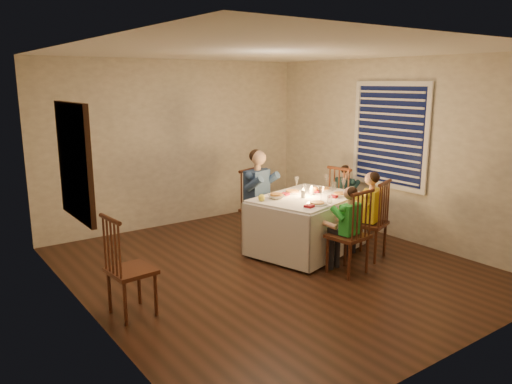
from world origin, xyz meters
TOP-DOWN VIEW (x-y plane):
  - ground at (0.00, 0.00)m, footprint 5.00×5.00m
  - wall_left at (-2.25, 0.00)m, footprint 0.02×5.00m
  - wall_right at (2.25, 0.00)m, footprint 0.02×5.00m
  - wall_back at (0.00, 2.50)m, footprint 4.50×0.02m
  - ceiling at (0.00, 0.00)m, footprint 5.00×5.00m
  - dining_table at (0.75, 0.22)m, footprint 1.70×1.41m
  - chair_adult at (0.51, 0.98)m, footprint 0.53×0.52m
  - chair_near_left at (0.62, -0.66)m, footprint 0.47×0.45m
  - chair_near_right at (1.24, -0.44)m, footprint 0.55×0.53m
  - chair_end at (1.77, 0.51)m, footprint 0.49×0.50m
  - chair_extra at (-1.90, -0.19)m, footprint 0.44×0.46m
  - adult at (0.51, 0.98)m, footprint 0.62×0.59m
  - child_green at (0.62, -0.66)m, footprint 0.38×0.36m
  - child_yellow at (1.24, -0.44)m, footprint 0.50×0.48m
  - child_teal at (1.77, 0.51)m, footprint 0.38×0.40m
  - setting_adult at (0.73, 0.50)m, footprint 0.32×0.32m
  - setting_green at (0.55, -0.19)m, footprint 0.32×0.32m
  - setting_yellow at (1.16, 0.01)m, footprint 0.32×0.32m
  - setting_teal at (1.20, 0.38)m, footprint 0.32×0.32m
  - candle_left at (0.66, 0.19)m, footprint 0.06×0.06m
  - candle_right at (0.86, 0.25)m, footprint 0.06×0.06m
  - squash at (0.10, 0.36)m, footprint 0.09×0.09m
  - orange_fruit at (0.99, 0.34)m, footprint 0.08×0.08m
  - serving_bowl at (0.34, 0.36)m, footprint 0.23×0.23m
  - wall_mirror at (-2.22, 0.30)m, footprint 0.06×0.95m
  - window_blinds at (2.21, 0.10)m, footprint 0.07×1.34m

SIDE VIEW (x-z plane):
  - ground at x=0.00m, z-range 0.00..0.00m
  - chair_adult at x=0.51m, z-range -0.52..0.52m
  - chair_near_left at x=0.62m, z-range -0.52..0.52m
  - chair_near_right at x=1.24m, z-range -0.52..0.52m
  - chair_end at x=1.77m, z-range -0.52..0.52m
  - chair_extra at x=-1.90m, z-range -0.52..0.52m
  - adult at x=0.51m, z-range -0.66..0.66m
  - child_green at x=0.62m, z-range -0.53..0.53m
  - child_yellow at x=1.24m, z-range -0.57..0.57m
  - child_teal at x=1.77m, z-range -0.53..0.53m
  - dining_table at x=0.75m, z-range 0.18..0.91m
  - setting_adult at x=0.73m, z-range 0.77..0.78m
  - setting_green at x=0.55m, z-range 0.77..0.78m
  - setting_yellow at x=1.16m, z-range 0.77..0.78m
  - setting_teal at x=1.20m, z-range 0.77..0.78m
  - serving_bowl at x=0.34m, z-range 0.77..0.82m
  - orange_fruit at x=0.99m, z-range 0.77..0.85m
  - squash at x=0.10m, z-range 0.77..0.86m
  - candle_left at x=0.66m, z-range 0.77..0.87m
  - candle_right at x=0.86m, z-range 0.77..0.87m
  - wall_left at x=-2.25m, z-range 0.00..2.60m
  - wall_right at x=2.25m, z-range 0.00..2.60m
  - wall_back at x=0.00m, z-range 0.00..2.60m
  - wall_mirror at x=-2.22m, z-range 0.92..2.08m
  - window_blinds at x=2.21m, z-range 0.73..2.27m
  - ceiling at x=0.00m, z-range 2.60..2.60m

